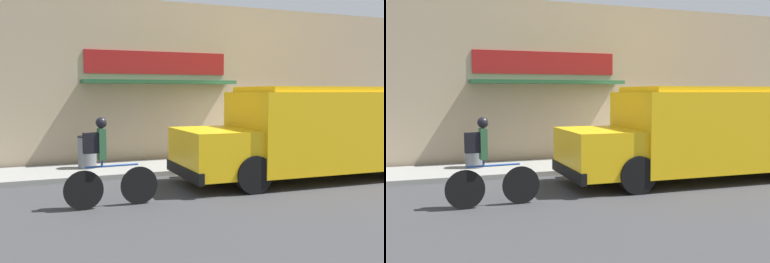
# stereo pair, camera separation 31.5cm
# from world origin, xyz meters

# --- Properties ---
(ground_plane) EXTENTS (70.00, 70.00, 0.00)m
(ground_plane) POSITION_xyz_m (0.00, 0.00, 0.00)
(ground_plane) COLOR #38383A
(sidewalk) EXTENTS (28.00, 2.01, 0.12)m
(sidewalk) POSITION_xyz_m (0.00, 1.01, 0.06)
(sidewalk) COLOR gray
(sidewalk) RESTS_ON ground_plane
(storefront) EXTENTS (17.14, 0.88, 4.68)m
(storefront) POSITION_xyz_m (-0.07, 2.22, 2.34)
(storefront) COLOR tan
(storefront) RESTS_ON ground_plane
(school_bus) EXTENTS (6.47, 2.68, 2.19)m
(school_bus) POSITION_xyz_m (0.41, -1.60, 1.14)
(school_bus) COLOR yellow
(school_bus) RESTS_ON ground_plane
(cyclist) EXTENTS (1.72, 0.21, 1.63)m
(cyclist) POSITION_xyz_m (-4.92, -2.48, 0.77)
(cyclist) COLOR black
(cyclist) RESTS_ON ground_plane
(trash_bin) EXTENTS (0.47, 0.47, 0.83)m
(trash_bin) POSITION_xyz_m (-4.69, 1.20, 0.54)
(trash_bin) COLOR slate
(trash_bin) RESTS_ON sidewalk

